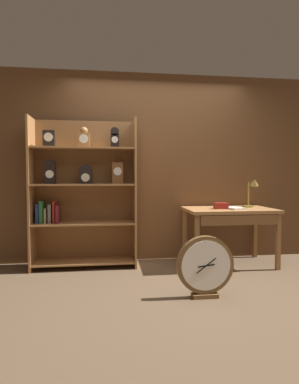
# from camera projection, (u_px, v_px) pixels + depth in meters

# --- Properties ---
(ground_plane) EXTENTS (10.00, 10.00, 0.00)m
(ground_plane) POSITION_uv_depth(u_px,v_px,m) (177.00, 294.00, 3.03)
(ground_plane) COLOR brown
(back_wood_panel) EXTENTS (4.80, 0.05, 2.60)m
(back_wood_panel) POSITION_uv_depth(u_px,v_px,m) (157.00, 167.00, 4.31)
(back_wood_panel) COLOR brown
(back_wood_panel) RESTS_ON ground
(bookshelf) EXTENTS (1.32, 0.37, 1.91)m
(bookshelf) POSITION_uv_depth(u_px,v_px,m) (83.00, 192.00, 3.93)
(bookshelf) COLOR #9E6B3D
(bookshelf) RESTS_ON ground
(workbench) EXTENTS (1.14, 0.72, 0.75)m
(workbench) POSITION_uv_depth(u_px,v_px,m) (230.00, 215.00, 4.02)
(workbench) COLOR #9E6B3D
(workbench) RESTS_ON ground
(desk_lamp) EXTENTS (0.21, 0.21, 0.41)m
(desk_lamp) POSITION_uv_depth(u_px,v_px,m) (252.00, 190.00, 4.18)
(desk_lamp) COLOR olive
(desk_lamp) RESTS_ON workbench
(toolbox_small) EXTENTS (0.16, 0.13, 0.08)m
(toolbox_small) POSITION_uv_depth(u_px,v_px,m) (221.00, 206.00, 3.98)
(toolbox_small) COLOR maroon
(toolbox_small) RESTS_ON workbench
(open_repair_manual) EXTENTS (0.20, 0.25, 0.02)m
(open_repair_manual) POSITION_uv_depth(u_px,v_px,m) (235.00, 208.00, 3.91)
(open_repair_manual) COLOR silver
(open_repair_manual) RESTS_ON workbench
(round_clock_large) EXTENTS (0.56, 0.11, 0.60)m
(round_clock_large) POSITION_uv_depth(u_px,v_px,m) (205.00, 266.00, 2.94)
(round_clock_large) COLOR brown
(round_clock_large) RESTS_ON ground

